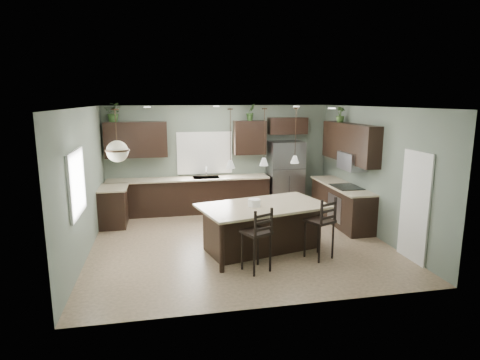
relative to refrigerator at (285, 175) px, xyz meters
name	(u,v)px	position (x,y,z in m)	size (l,w,h in m)	color
ground	(239,242)	(-1.75, -2.39, -0.93)	(6.00, 6.00, 0.00)	#9E8466
pantry_door	(415,207)	(1.22, -3.94, 0.09)	(0.04, 0.82, 2.04)	white
window_back	(205,153)	(-2.15, 0.34, 0.62)	(1.35, 0.02, 1.00)	white
window_left	(76,183)	(-4.74, -3.19, 0.62)	(0.02, 1.10, 1.00)	white
left_return_cabs	(113,207)	(-4.45, -0.69, -0.48)	(0.60, 0.90, 0.90)	black
left_return_countertop	(113,188)	(-4.43, -0.69, -0.01)	(0.66, 0.96, 0.04)	beige
back_lower_cabs	(189,196)	(-2.60, 0.06, -0.48)	(4.20, 0.60, 0.90)	black
back_countertop	(189,179)	(-2.60, 0.04, -0.01)	(4.20, 0.66, 0.04)	beige
sink_inset	(206,178)	(-2.15, 0.04, 0.01)	(0.70, 0.45, 0.01)	gray
faucet	(206,172)	(-2.15, 0.01, 0.16)	(0.02, 0.02, 0.28)	silver
back_upper_left	(136,140)	(-3.90, 0.19, 1.02)	(1.55, 0.34, 0.90)	black
back_upper_right	(250,138)	(-0.95, 0.19, 1.02)	(0.85, 0.34, 0.90)	black
fridge_header	(288,126)	(0.10, 0.19, 1.32)	(1.05, 0.34, 0.45)	black
right_lower_cabs	(341,204)	(0.95, -1.52, -0.48)	(0.60, 2.35, 0.90)	black
right_countertop	(341,185)	(0.93, -1.52, -0.01)	(0.66, 2.35, 0.04)	beige
cooktop	(347,187)	(0.93, -1.79, 0.02)	(0.58, 0.75, 0.02)	black
wall_oven_front	(334,208)	(0.64, -1.79, -0.48)	(0.01, 0.72, 0.60)	gray
right_upper_cabs	(349,143)	(1.08, -1.52, 1.02)	(0.34, 2.35, 0.90)	black
microwave	(352,161)	(1.03, -1.79, 0.62)	(0.40, 0.75, 0.40)	gray
refrigerator	(285,175)	(0.00, 0.00, 0.00)	(0.90, 0.74, 1.85)	gray
kitchen_island	(263,228)	(-1.37, -2.93, -0.46)	(2.44, 1.39, 0.92)	black
serving_dish	(254,203)	(-1.57, -2.98, 0.07)	(0.24, 0.24, 0.14)	white
bar_stool_left	(256,239)	(-1.74, -3.87, -0.35)	(0.43, 0.43, 1.16)	black
bar_stool_right	(319,228)	(-0.45, -3.54, -0.33)	(0.44, 0.44, 1.20)	black
pendant_left	(230,139)	(-2.05, -3.10, 1.32)	(0.17, 0.17, 1.10)	silver
pendant_center	(264,137)	(-1.37, -2.93, 1.32)	(0.17, 0.17, 1.10)	white
pendant_right	(295,136)	(-0.69, -2.76, 1.32)	(0.17, 0.17, 1.10)	silver
chandelier	(116,136)	(-4.05, -2.96, 1.40)	(0.42, 0.42, 0.94)	#EEE7C3
plant_back_left	(114,112)	(-4.40, 0.16, 1.71)	(0.42, 0.37, 0.47)	#28481F
plant_back_right	(251,112)	(-0.94, 0.16, 1.70)	(0.24, 0.20, 0.44)	#2E4F22
plant_right_wall	(340,115)	(1.05, -1.02, 1.66)	(0.21, 0.21, 0.38)	#3A5927
room_shell	(239,162)	(-1.75, -2.39, 0.77)	(6.00, 6.00, 6.00)	slate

